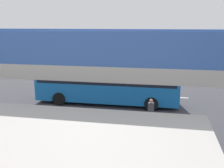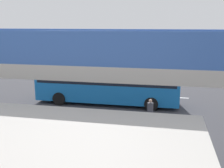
{
  "view_description": "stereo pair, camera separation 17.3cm",
  "coord_description": "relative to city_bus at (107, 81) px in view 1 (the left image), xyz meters",
  "views": [
    {
      "loc": [
        -4.84,
        21.41,
        6.45
      ],
      "look_at": [
        -0.65,
        0.27,
        1.6
      ],
      "focal_mm": 43.36,
      "sensor_mm": 36.0,
      "label": 1
    },
    {
      "loc": [
        -5.01,
        21.38,
        6.45
      ],
      "look_at": [
        -0.65,
        0.27,
        1.6
      ],
      "focal_mm": 43.36,
      "sensor_mm": 36.0,
      "label": 2
    }
  ],
  "objects": [
    {
      "name": "ground",
      "position": [
        0.27,
        -0.45,
        -1.88
      ],
      "size": [
        80.0,
        80.0,
        0.0
      ],
      "primitive_type": "plane",
      "color": "#38383D"
    },
    {
      "name": "city_bus",
      "position": [
        0.0,
        0.0,
        0.0
      ],
      "size": [
        11.54,
        2.85,
        3.15
      ],
      "color": "#196BB7",
      "rests_on": "ground"
    },
    {
      "name": "pedestrian",
      "position": [
        -3.81,
        4.42,
        -1.0
      ],
      "size": [
        0.38,
        0.38,
        1.79
      ],
      "color": "#2D2D38",
      "rests_on": "ground"
    },
    {
      "name": "traffic_sign",
      "position": [
        1.48,
        -5.25,
        0.01
      ],
      "size": [
        0.08,
        0.6,
        2.8
      ],
      "color": "slate",
      "rests_on": "ground"
    },
    {
      "name": "lane_dash_leftmost",
      "position": [
        -5.73,
        -2.94,
        -1.88
      ],
      "size": [
        2.0,
        0.2,
        0.01
      ],
      "primitive_type": "cube",
      "color": "silver",
      "rests_on": "ground"
    },
    {
      "name": "lane_dash_left",
      "position": [
        -1.73,
        -2.94,
        -1.88
      ],
      "size": [
        2.0,
        0.2,
        0.01
      ],
      "primitive_type": "cube",
      "color": "silver",
      "rests_on": "ground"
    },
    {
      "name": "lane_dash_centre",
      "position": [
        2.27,
        -2.94,
        -1.88
      ],
      "size": [
        2.0,
        0.2,
        0.01
      ],
      "primitive_type": "cube",
      "color": "silver",
      "rests_on": "ground"
    },
    {
      "name": "lane_dash_right",
      "position": [
        6.27,
        -2.94,
        -1.88
      ],
      "size": [
        2.0,
        0.2,
        0.01
      ],
      "primitive_type": "cube",
      "color": "silver",
      "rests_on": "ground"
    },
    {
      "name": "pedestrian_overpass",
      "position": [
        0.27,
        11.61,
        2.71
      ],
      "size": [
        30.16,
        2.6,
        6.23
      ],
      "color": "#B2ADA5",
      "rests_on": "ground"
    }
  ]
}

